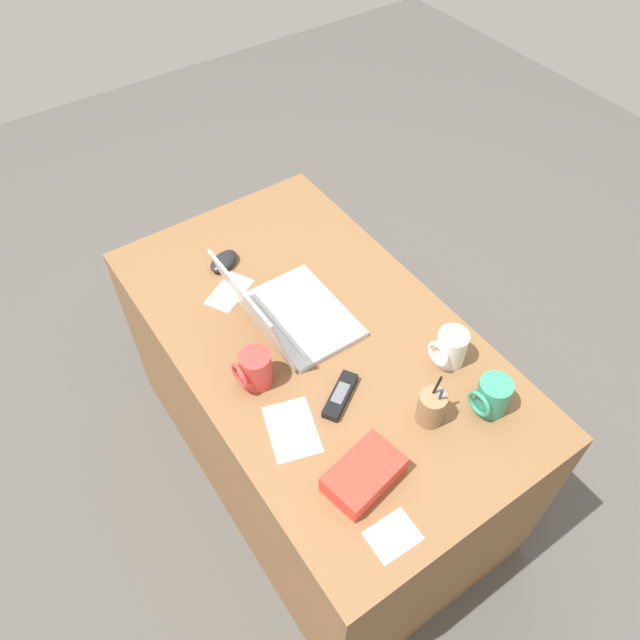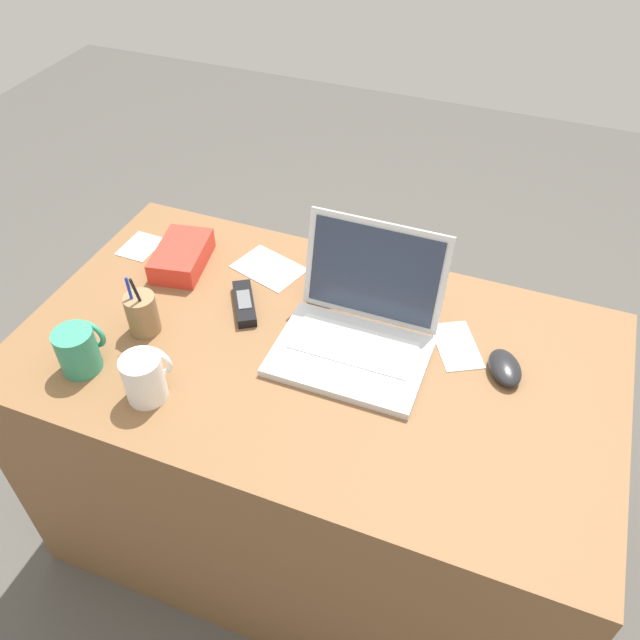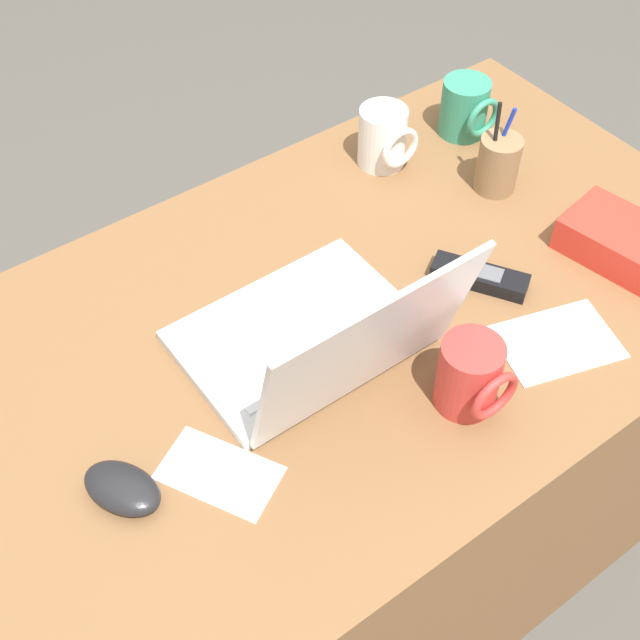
% 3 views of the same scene
% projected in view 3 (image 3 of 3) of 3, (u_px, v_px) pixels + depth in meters
% --- Properties ---
extents(ground_plane, '(6.00, 6.00, 0.00)m').
position_uv_depth(ground_plane, '(336.00, 543.00, 1.81)').
color(ground_plane, '#4C4944').
extents(desk, '(1.34, 0.77, 0.74)m').
position_uv_depth(desk, '(339.00, 449.00, 1.53)').
color(desk, brown).
rests_on(desk, ground).
extents(laptop, '(0.33, 0.30, 0.25)m').
position_uv_depth(laptop, '(320.00, 340.00, 1.15)').
color(laptop, silver).
rests_on(laptop, desk).
extents(computer_mouse, '(0.11, 0.13, 0.03)m').
position_uv_depth(computer_mouse, '(122.00, 488.00, 1.04)').
color(computer_mouse, black).
rests_on(computer_mouse, desk).
extents(coffee_mug_white, '(0.09, 0.10, 0.10)m').
position_uv_depth(coffee_mug_white, '(466.00, 108.00, 1.51)').
color(coffee_mug_white, '#338C6B').
rests_on(coffee_mug_white, desk).
extents(coffee_mug_tall, '(0.08, 0.10, 0.11)m').
position_uv_depth(coffee_mug_tall, '(471.00, 376.00, 1.11)').
color(coffee_mug_tall, '#C63833').
rests_on(coffee_mug_tall, desk).
extents(coffee_mug_spare, '(0.08, 0.10, 0.11)m').
position_uv_depth(coffee_mug_spare, '(384.00, 138.00, 1.45)').
color(coffee_mug_spare, white).
rests_on(coffee_mug_spare, desk).
extents(cordless_phone, '(0.12, 0.15, 0.03)m').
position_uv_depth(cordless_phone, '(480.00, 277.00, 1.29)').
color(cordless_phone, black).
rests_on(cordless_phone, desk).
extents(pen_holder, '(0.07, 0.07, 0.16)m').
position_uv_depth(pen_holder, '(498.00, 164.00, 1.41)').
color(pen_holder, olive).
rests_on(pen_holder, desk).
extents(snack_bag, '(0.15, 0.21, 0.06)m').
position_uv_depth(snack_bag, '(624.00, 243.00, 1.31)').
color(snack_bag, red).
rests_on(snack_bag, desk).
extents(paper_note_near_laptop, '(0.20, 0.16, 0.00)m').
position_uv_depth(paper_note_near_laptop, '(557.00, 342.00, 1.22)').
color(paper_note_near_laptop, white).
rests_on(paper_note_near_laptop, desk).
extents(paper_note_right, '(0.15, 0.17, 0.00)m').
position_uv_depth(paper_note_right, '(219.00, 473.00, 1.07)').
color(paper_note_right, white).
rests_on(paper_note_right, desk).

